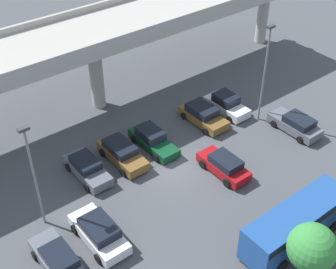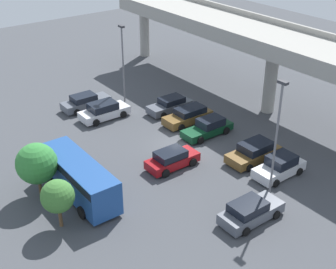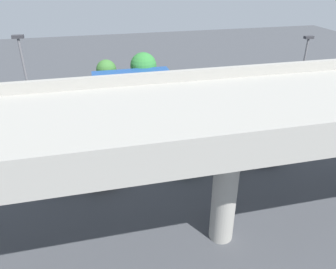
# 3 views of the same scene
# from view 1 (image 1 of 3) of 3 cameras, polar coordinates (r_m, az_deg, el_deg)

# --- Properties ---
(ground_plane) EXTENTS (92.05, 92.05, 0.00)m
(ground_plane) POSITION_cam_1_polar(r_m,az_deg,el_deg) (36.32, 0.96, -4.15)
(ground_plane) COLOR #424449
(highway_overpass) EXTENTS (44.18, 7.11, 8.10)m
(highway_overpass) POSITION_cam_1_polar(r_m,az_deg,el_deg) (40.52, -9.20, 11.57)
(highway_overpass) COLOR #9E9B93
(highway_overpass) RESTS_ON ground_plane
(parked_car_0) EXTENTS (2.04, 4.89, 1.49)m
(parked_car_0) POSITION_cam_1_polar(r_m,az_deg,el_deg) (30.17, -13.18, -14.73)
(parked_car_0) COLOR #515660
(parked_car_0) RESTS_ON ground_plane
(parked_car_1) EXTENTS (2.21, 4.80, 1.63)m
(parked_car_1) POSITION_cam_1_polar(r_m,az_deg,el_deg) (31.07, -8.40, -11.70)
(parked_car_1) COLOR silver
(parked_car_1) RESTS_ON ground_plane
(parked_car_2) EXTENTS (2.02, 4.62, 1.47)m
(parked_car_2) POSITION_cam_1_polar(r_m,az_deg,el_deg) (35.80, -9.84, -4.07)
(parked_car_2) COLOR #515660
(parked_car_2) RESTS_ON ground_plane
(parked_car_3) EXTENTS (2.10, 4.81, 1.53)m
(parked_car_3) POSITION_cam_1_polar(r_m,az_deg,el_deg) (36.74, -5.65, -2.26)
(parked_car_3) COLOR brown
(parked_car_3) RESTS_ON ground_plane
(parked_car_4) EXTENTS (1.99, 4.88, 1.57)m
(parked_car_4) POSITION_cam_1_polar(r_m,az_deg,el_deg) (37.95, -1.89, -0.64)
(parked_car_4) COLOR #0C381E
(parked_car_4) RESTS_ON ground_plane
(parked_car_5) EXTENTS (2.00, 4.36, 1.49)m
(parked_car_5) POSITION_cam_1_polar(r_m,az_deg,el_deg) (35.75, 6.84, -3.74)
(parked_car_5) COLOR maroon
(parked_car_5) RESTS_ON ground_plane
(parked_car_6) EXTENTS (2.23, 4.71, 1.57)m
(parked_car_6) POSITION_cam_1_polar(r_m,az_deg,el_deg) (40.85, 4.29, 2.39)
(parked_car_6) COLOR brown
(parked_car_6) RESTS_ON ground_plane
(parked_car_7) EXTENTS (2.08, 4.31, 1.69)m
(parked_car_7) POSITION_cam_1_polar(r_m,az_deg,el_deg) (42.41, 7.15, 3.67)
(parked_car_7) COLOR silver
(parked_car_7) RESTS_ON ground_plane
(parked_car_8) EXTENTS (2.12, 4.61, 1.53)m
(parked_car_8) POSITION_cam_1_polar(r_m,az_deg,el_deg) (41.11, 15.31, 1.22)
(parked_car_8) COLOR #515660
(parked_car_8) RESTS_ON ground_plane
(shuttle_bus) EXTENTS (8.12, 2.62, 2.75)m
(shuttle_bus) POSITION_cam_1_polar(r_m,az_deg,el_deg) (31.22, 15.42, -10.28)
(shuttle_bus) COLOR #1E478C
(shuttle_bus) RESTS_ON ground_plane
(lamp_post_near_aisle) EXTENTS (0.70, 0.35, 8.87)m
(lamp_post_near_aisle) POSITION_cam_1_polar(r_m,az_deg,el_deg) (39.60, 11.76, 7.95)
(lamp_post_near_aisle) COLOR slate
(lamp_post_near_aisle) RESTS_ON ground_plane
(lamp_post_mid_lot) EXTENTS (0.70, 0.35, 7.99)m
(lamp_post_mid_lot) POSITION_cam_1_polar(r_m,az_deg,el_deg) (30.26, -16.13, -4.24)
(lamp_post_mid_lot) COLOR slate
(lamp_post_mid_lot) RESTS_ON ground_plane
(tree_front_left) EXTENTS (2.94, 2.94, 4.13)m
(tree_front_left) POSITION_cam_1_polar(r_m,az_deg,el_deg) (28.72, 17.15, -13.07)
(tree_front_left) COLOR brown
(tree_front_left) RESTS_ON ground_plane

